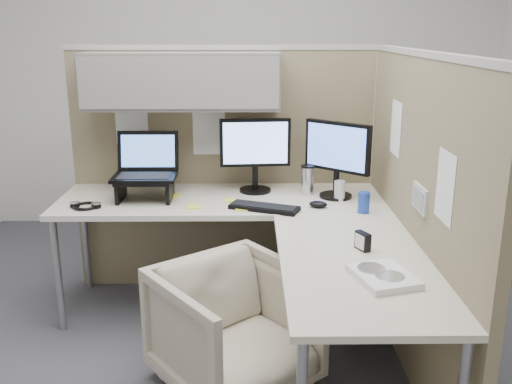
{
  "coord_description": "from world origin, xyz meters",
  "views": [
    {
      "loc": [
        0.07,
        -2.81,
        1.73
      ],
      "look_at": [
        0.1,
        0.25,
        0.85
      ],
      "focal_mm": 40.0,
      "sensor_mm": 36.0,
      "label": 1
    }
  ],
  "objects_px": {
    "monitor_left": "(255,149)",
    "keyboard": "(264,208)",
    "office_chair": "(235,323)",
    "desk": "(261,227)"
  },
  "relations": [
    {
      "from": "monitor_left",
      "to": "keyboard",
      "type": "bearing_deg",
      "value": -86.75
    },
    {
      "from": "monitor_left",
      "to": "keyboard",
      "type": "xyz_separation_m",
      "value": [
        0.05,
        -0.38,
        -0.26
      ]
    },
    {
      "from": "office_chair",
      "to": "monitor_left",
      "type": "height_order",
      "value": "monitor_left"
    },
    {
      "from": "desk",
      "to": "office_chair",
      "type": "xyz_separation_m",
      "value": [
        -0.14,
        -0.43,
        -0.34
      ]
    },
    {
      "from": "monitor_left",
      "to": "keyboard",
      "type": "height_order",
      "value": "monitor_left"
    },
    {
      "from": "desk",
      "to": "office_chair",
      "type": "distance_m",
      "value": 0.57
    },
    {
      "from": "office_chair",
      "to": "monitor_left",
      "type": "xyz_separation_m",
      "value": [
        0.11,
        0.99,
        0.66
      ]
    },
    {
      "from": "keyboard",
      "to": "office_chair",
      "type": "bearing_deg",
      "value": -82.83
    },
    {
      "from": "office_chair",
      "to": "monitor_left",
      "type": "relative_size",
      "value": 1.48
    },
    {
      "from": "desk",
      "to": "office_chair",
      "type": "height_order",
      "value": "desk"
    }
  ]
}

